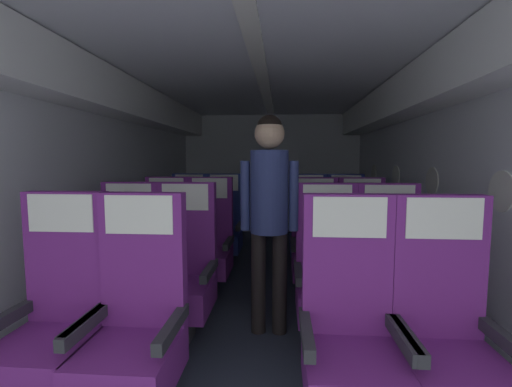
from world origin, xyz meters
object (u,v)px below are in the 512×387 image
(seat_a_left_aisle, at_px, (135,328))
(seat_d_left_aisle, at_px, (223,228))
(seat_d_right_aisle, at_px, (346,230))
(seat_d_left_window, at_px, (188,228))
(seat_a_left_window, at_px, (56,323))
(seat_b_right_aisle, at_px, (390,278))
(seat_b_right_window, at_px, (327,277))
(seat_c_right_window, at_px, (315,247))
(seat_a_right_aisle, at_px, (447,340))
(seat_a_right_window, at_px, (350,336))
(seat_b_left_window, at_px, (126,272))
(seat_c_left_window, at_px, (165,244))
(seat_c_left_aisle, at_px, (209,245))
(seat_b_left_aisle, at_px, (183,273))
(flight_attendant, at_px, (269,200))
(seat_d_right_window, at_px, (308,230))
(seat_c_right_aisle, at_px, (362,248))

(seat_a_left_aisle, xyz_separation_m, seat_d_left_aisle, (0.01, 2.58, 0.00))
(seat_d_right_aisle, bearing_deg, seat_d_left_window, 179.74)
(seat_a_left_window, xyz_separation_m, seat_b_right_aisle, (1.94, 0.84, 0.00))
(seat_b_right_window, relative_size, seat_c_right_window, 1.00)
(seat_a_right_aisle, xyz_separation_m, seat_a_right_window, (-0.45, 0.00, 0.00))
(seat_d_left_window, bearing_deg, seat_b_left_window, -90.11)
(seat_a_left_aisle, bearing_deg, seat_d_left_aisle, 89.85)
(seat_c_left_window, bearing_deg, seat_c_left_aisle, -1.26)
(seat_a_right_aisle, distance_m, seat_d_left_aisle, 2.99)
(seat_a_left_window, bearing_deg, seat_d_right_aisle, 52.68)
(seat_b_left_aisle, xyz_separation_m, seat_d_left_aisle, (0.01, 1.73, 0.00))
(seat_a_right_window, relative_size, seat_b_left_aisle, 1.00)
(seat_a_left_aisle, relative_size, seat_d_left_window, 1.00)
(seat_b_left_window, distance_m, flight_attendant, 1.21)
(seat_c_left_aisle, relative_size, seat_d_right_aisle, 1.00)
(seat_b_right_aisle, distance_m, seat_d_left_window, 2.60)
(seat_b_left_aisle, bearing_deg, seat_d_right_window, 58.33)
(seat_a_right_window, bearing_deg, seat_b_right_window, 89.85)
(seat_a_right_window, relative_size, seat_b_right_aisle, 1.00)
(seat_d_left_aisle, bearing_deg, seat_c_left_window, -117.26)
(seat_c_left_window, relative_size, seat_c_right_window, 1.00)
(seat_a_right_window, bearing_deg, seat_b_left_window, 150.33)
(seat_a_right_aisle, bearing_deg, seat_b_left_window, 156.26)
(seat_a_right_aisle, relative_size, seat_b_left_aisle, 1.00)
(seat_b_left_aisle, relative_size, seat_d_left_window, 1.00)
(seat_a_left_aisle, bearing_deg, seat_d_left_window, 99.61)
(seat_d_right_aisle, bearing_deg, seat_a_right_window, -99.87)
(seat_a_right_window, distance_m, seat_d_left_window, 2.98)
(seat_a_left_aisle, relative_size, seat_b_left_window, 1.00)
(seat_b_right_aisle, distance_m, seat_b_right_window, 0.45)
(seat_b_left_aisle, xyz_separation_m, seat_c_left_window, (-0.44, 0.86, 0.00))
(seat_a_left_window, xyz_separation_m, seat_d_left_window, (-0.00, 2.56, 0.00))
(seat_b_left_aisle, bearing_deg, flight_attendant, 6.89)
(seat_d_right_aisle, bearing_deg, seat_b_right_aisle, -89.97)
(seat_b_right_aisle, relative_size, flight_attendant, 0.70)
(seat_c_right_aisle, relative_size, seat_c_right_window, 1.00)
(seat_b_left_aisle, xyz_separation_m, seat_c_right_window, (1.06, 0.86, 0.00))
(seat_c_left_window, bearing_deg, seat_a_left_aisle, -75.70)
(seat_c_left_window, distance_m, seat_d_right_window, 1.72)
(seat_a_right_window, bearing_deg, seat_a_left_aisle, 179.95)
(seat_b_left_window, bearing_deg, flight_attendant, 4.29)
(seat_b_right_aisle, bearing_deg, seat_a_right_window, -117.54)
(seat_a_left_aisle, xyz_separation_m, seat_b_right_window, (1.06, 0.86, 0.00))
(seat_d_left_window, bearing_deg, flight_attendant, -56.86)
(seat_b_left_window, bearing_deg, seat_a_right_aisle, -23.74)
(seat_b_left_aisle, xyz_separation_m, seat_b_right_aisle, (1.51, 0.00, 0.00))
(seat_b_left_window, xyz_separation_m, seat_b_right_aisle, (1.95, 0.00, 0.00))
(seat_d_right_window, relative_size, flight_attendant, 0.70)
(seat_a_right_aisle, distance_m, seat_d_right_aisle, 2.57)
(seat_b_right_window, relative_size, seat_d_right_window, 1.00)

